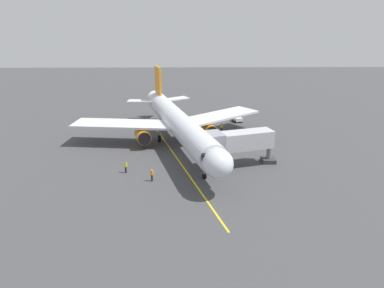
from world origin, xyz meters
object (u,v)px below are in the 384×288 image
(airplane, at_px, (177,122))
(ground_crew_loader, at_px, (126,167))
(ground_crew_marshaller, at_px, (152,175))
(baggage_cart_portside, at_px, (202,120))
(jet_bridge, at_px, (235,142))
(belt_loader_near_nose, at_px, (176,119))
(tug_starboard_side, at_px, (237,119))
(ground_crew_wing_walker, at_px, (222,127))

(airplane, xyz_separation_m, ground_crew_loader, (6.93, 11.19, -3.12))
(ground_crew_marshaller, xyz_separation_m, baggage_cart_portside, (-7.96, -27.42, -0.23))
(jet_bridge, relative_size, baggage_cart_portside, 3.90)
(jet_bridge, relative_size, belt_loader_near_nose, 2.52)
(ground_crew_loader, xyz_separation_m, tug_starboard_side, (-19.19, -25.35, -0.18))
(ground_crew_marshaller, distance_m, baggage_cart_portside, 28.55)
(airplane, relative_size, ground_crew_wing_walker, 23.16)
(jet_bridge, bearing_deg, airplane, -48.48)
(ground_crew_marshaller, relative_size, ground_crew_loader, 1.00)
(ground_crew_marshaller, xyz_separation_m, tug_starboard_side, (-15.32, -28.04, -0.18))
(jet_bridge, distance_m, baggage_cart_portside, 23.35)
(ground_crew_loader, distance_m, baggage_cart_portside, 27.41)
(ground_crew_wing_walker, xyz_separation_m, baggage_cart_portside, (3.39, -6.40, -0.23))
(tug_starboard_side, bearing_deg, belt_loader_near_nose, 2.49)
(airplane, relative_size, baggage_cart_portside, 13.52)
(belt_loader_near_nose, bearing_deg, baggage_cart_portside, 179.40)
(ground_crew_marshaller, distance_m, tug_starboard_side, 31.95)
(ground_crew_loader, distance_m, tug_starboard_side, 31.79)
(airplane, height_order, belt_loader_near_nose, airplane)
(airplane, bearing_deg, belt_loader_near_nose, -87.39)
(airplane, xyz_separation_m, jet_bridge, (-8.28, 9.35, -0.24))
(airplane, xyz_separation_m, ground_crew_wing_walker, (-8.29, -7.14, -3.12))
(jet_bridge, xyz_separation_m, ground_crew_loader, (15.21, 1.84, -2.88))
(jet_bridge, xyz_separation_m, ground_crew_wing_walker, (-0.01, -16.49, -2.88))
(belt_loader_near_nose, bearing_deg, jet_bridge, 111.20)
(ground_crew_loader, relative_size, tug_starboard_side, 0.65)
(tug_starboard_side, bearing_deg, ground_crew_loader, 52.87)
(airplane, distance_m, tug_starboard_side, 19.01)
(ground_crew_wing_walker, relative_size, ground_crew_loader, 1.00)
(tug_starboard_side, bearing_deg, jet_bridge, 80.40)
(ground_crew_wing_walker, relative_size, tug_starboard_side, 0.65)
(airplane, bearing_deg, ground_crew_loader, 58.23)
(ground_crew_marshaller, xyz_separation_m, ground_crew_wing_walker, (-11.35, -21.02, 0.00))
(ground_crew_marshaller, height_order, tug_starboard_side, ground_crew_marshaller)
(ground_crew_wing_walker, xyz_separation_m, ground_crew_loader, (15.22, 18.33, 0.00))
(jet_bridge, relative_size, ground_crew_wing_walker, 6.69)
(belt_loader_near_nose, height_order, baggage_cart_portside, belt_loader_near_nose)
(airplane, distance_m, belt_loader_near_nose, 14.00)
(ground_crew_wing_walker, xyz_separation_m, tug_starboard_side, (-3.96, -7.02, -0.18))
(jet_bridge, distance_m, ground_crew_wing_walker, 16.74)
(jet_bridge, height_order, ground_crew_marshaller, jet_bridge)
(ground_crew_wing_walker, height_order, ground_crew_loader, same)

